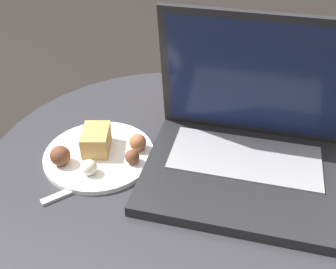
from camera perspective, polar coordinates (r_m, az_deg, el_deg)
table at (r=0.77m, az=1.06°, el=-12.32°), size 0.66×0.66×0.56m
laptop at (r=0.64m, az=11.42°, el=-1.23°), size 0.34×0.27×0.25m
beer_glass at (r=0.75m, az=3.74°, el=9.78°), size 0.07×0.07×0.20m
snack_plate at (r=0.68m, az=-10.06°, el=-2.47°), size 0.19×0.19×0.05m
fork at (r=0.65m, az=-8.43°, el=-5.81°), size 0.13×0.17×0.00m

